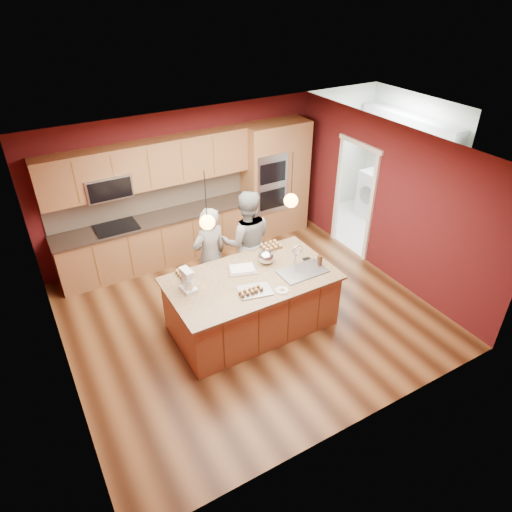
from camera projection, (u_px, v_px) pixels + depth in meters
floor at (248, 314)px, 7.41m from camera, size 5.50×5.50×0.00m
ceiling at (246, 154)px, 5.96m from camera, size 5.50×5.50×0.00m
wall_back at (183, 183)px, 8.52m from camera, size 5.50×0.00×5.50m
wall_front at (361, 346)px, 4.86m from camera, size 5.50×0.00×5.50m
wall_left at (49, 300)px, 5.53m from camera, size 0.00×5.00×5.00m
wall_right at (387, 202)px, 7.84m from camera, size 0.00×5.00×5.00m
cabinet_run at (155, 214)px, 8.24m from camera, size 3.74×0.64×2.30m
oven_column at (275, 179)px, 9.18m from camera, size 1.30×0.62×2.30m
doorway_trim at (354, 200)px, 8.58m from camera, size 0.08×1.11×2.20m
laundry_room at (409, 134)px, 9.07m from camera, size 2.60×2.70×2.70m
pendant_left at (207, 222)px, 5.84m from camera, size 0.20×0.20×0.80m
pendant_right at (291, 200)px, 6.38m from camera, size 0.20×0.20×0.80m
island at (253, 301)px, 6.94m from camera, size 2.47×1.39×1.29m
person_left at (210, 256)px, 7.32m from camera, size 0.68×0.50×1.69m
person_right at (247, 242)px, 7.57m from camera, size 1.07×0.96×1.81m
stand_mixer at (187, 282)px, 6.35m from camera, size 0.21×0.27×0.34m
sheet_cake at (242, 269)px, 6.84m from camera, size 0.48×0.41×0.05m
cooling_rack at (255, 291)px, 6.40m from camera, size 0.53×0.43×0.02m
mixing_bowl at (266, 257)px, 6.98m from camera, size 0.25×0.25×0.22m
plate at (282, 290)px, 6.41m from camera, size 0.19×0.19×0.01m
tumbler at (320, 260)px, 6.94m from camera, size 0.08×0.08×0.16m
phone at (306, 259)px, 7.11m from camera, size 0.13×0.08×0.01m
cupcakes_left at (183, 275)px, 6.69m from camera, size 0.16×0.32×0.07m
cupcakes_rack at (251, 291)px, 6.34m from camera, size 0.36×0.14×0.06m
cupcakes_right at (271, 246)px, 7.38m from camera, size 0.33×0.25×0.08m
washer at (406, 210)px, 9.51m from camera, size 0.70×0.71×0.97m
dryer at (377, 194)px, 10.06m from camera, size 0.66×0.68×1.04m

